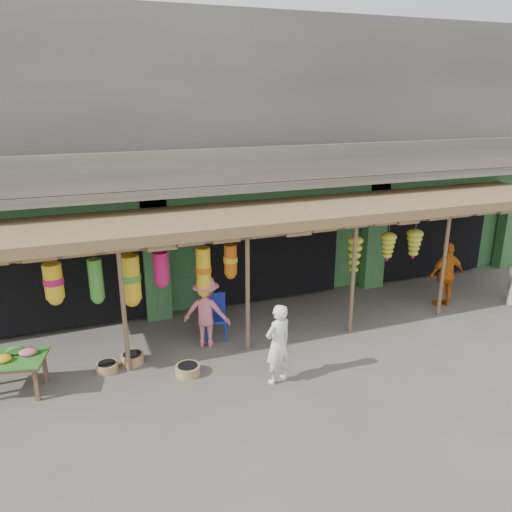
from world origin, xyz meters
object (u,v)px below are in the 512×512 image
object	(u,v)px
flower_table	(6,360)
person_front	(278,344)
blue_chair	(215,313)
person_shopper	(206,312)
person_vendor	(446,275)

from	to	relation	value
flower_table	person_front	size ratio (longest dim) A/B	0.98
flower_table	person_front	bearing A→B (deg)	-3.09
blue_chair	person_front	bearing A→B (deg)	-62.94
flower_table	person_shopper	xyz separation A→B (m)	(3.85, 0.50, 0.12)
blue_chair	person_vendor	world-z (taller)	person_vendor
person_front	person_shopper	size ratio (longest dim) A/B	0.99
blue_chair	person_shopper	world-z (taller)	person_shopper
flower_table	person_front	xyz separation A→B (m)	(4.73, -1.35, 0.11)
person_front	person_shopper	bearing A→B (deg)	-82.33
person_shopper	person_front	bearing A→B (deg)	145.91
blue_chair	person_front	size ratio (longest dim) A/B	0.64
flower_table	person_shopper	bearing A→B (deg)	20.23
flower_table	person_shopper	size ratio (longest dim) A/B	0.97
blue_chair	person_vendor	distance (m)	6.00
person_vendor	person_shopper	size ratio (longest dim) A/B	1.07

